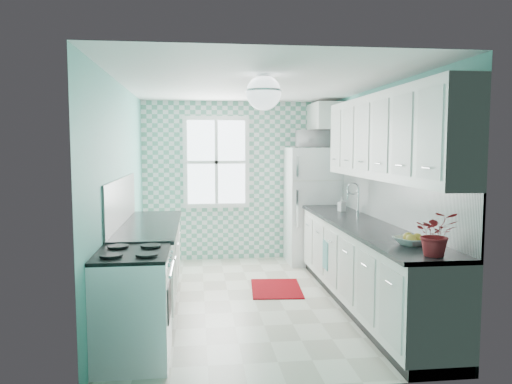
{
  "coord_description": "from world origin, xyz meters",
  "views": [
    {
      "loc": [
        -0.66,
        -5.69,
        1.8
      ],
      "look_at": [
        0.05,
        0.25,
        1.25
      ],
      "focal_mm": 35.0,
      "sensor_mm": 36.0,
      "label": 1
    }
  ],
  "objects": [
    {
      "name": "sink",
      "position": [
        1.2,
        0.39,
        0.93
      ],
      "size": [
        0.48,
        0.41,
        0.53
      ],
      "rotation": [
        0.0,
        0.0,
        0.03
      ],
      "color": "silver",
      "rests_on": "countertop_right"
    },
    {
      "name": "upper_cabinets_right",
      "position": [
        1.33,
        -0.6,
        1.9
      ],
      "size": [
        0.33,
        3.2,
        0.9
      ],
      "primitive_type": "cube",
      "color": "white",
      "rests_on": "wall_right"
    },
    {
      "name": "base_cabinets_right",
      "position": [
        1.2,
        -0.4,
        0.45
      ],
      "size": [
        0.6,
        3.6,
        0.9
      ],
      "primitive_type": "cube",
      "color": "white",
      "rests_on": "floor"
    },
    {
      "name": "potted_plant",
      "position": [
        1.2,
        -2.03,
        1.12
      ],
      "size": [
        0.39,
        0.37,
        0.36
      ],
      "primitive_type": "imported",
      "rotation": [
        0.0,
        0.0,
        -0.31
      ],
      "color": "#B41917",
      "rests_on": "countertop_right"
    },
    {
      "name": "rug",
      "position": [
        0.32,
        0.4,
        0.01
      ],
      "size": [
        0.69,
        0.93,
        0.01
      ],
      "primitive_type": "cube",
      "rotation": [
        0.0,
        0.0,
        -0.08
      ],
      "color": "#621008",
      "rests_on": "floor"
    },
    {
      "name": "window",
      "position": [
        -0.35,
        2.16,
        1.55
      ],
      "size": [
        1.04,
        0.05,
        1.44
      ],
      "color": "white",
      "rests_on": "wall_back"
    },
    {
      "name": "upper_cabinet_fridge",
      "position": [
        1.3,
        1.83,
        2.25
      ],
      "size": [
        0.4,
        0.74,
        0.4
      ],
      "primitive_type": "cube",
      "color": "white",
      "rests_on": "wall_right"
    },
    {
      "name": "wall_left",
      "position": [
        -1.51,
        0.0,
        1.25
      ],
      "size": [
        0.02,
        4.4,
        2.5
      ],
      "primitive_type": "cube",
      "color": "#60BDAE",
      "rests_on": "floor"
    },
    {
      "name": "base_cabinets_left",
      "position": [
        -1.2,
        -0.07,
        0.45
      ],
      "size": [
        0.6,
        2.15,
        0.9
      ],
      "primitive_type": "cube",
      "color": "white",
      "rests_on": "floor"
    },
    {
      "name": "floor",
      "position": [
        0.0,
        0.0,
        -0.01
      ],
      "size": [
        3.0,
        4.4,
        0.02
      ],
      "primitive_type": "cube",
      "color": "silver",
      "rests_on": "ground"
    },
    {
      "name": "countertop_right",
      "position": [
        1.19,
        -0.4,
        0.92
      ],
      "size": [
        0.63,
        3.6,
        0.04
      ],
      "primitive_type": "cube",
      "color": "black",
      "rests_on": "base_cabinets_right"
    },
    {
      "name": "wall_right",
      "position": [
        1.51,
        0.0,
        1.25
      ],
      "size": [
        0.02,
        4.4,
        2.5
      ],
      "primitive_type": "cube",
      "color": "#60BDAE",
      "rests_on": "floor"
    },
    {
      "name": "accent_wall",
      "position": [
        0.0,
        2.19,
        1.25
      ],
      "size": [
        3.0,
        0.01,
        2.5
      ],
      "primitive_type": "cube",
      "color": "#63A88E",
      "rests_on": "wall_back"
    },
    {
      "name": "stove",
      "position": [
        -1.2,
        -1.52,
        0.48
      ],
      "size": [
        0.61,
        0.76,
        0.91
      ],
      "rotation": [
        0.0,
        0.0,
        -0.03
      ],
      "color": "silver",
      "rests_on": "floor"
    },
    {
      "name": "backsplash_left",
      "position": [
        -1.49,
        -0.07,
        1.2
      ],
      "size": [
        0.02,
        2.15,
        0.51
      ],
      "primitive_type": "cube",
      "color": "white",
      "rests_on": "wall_left"
    },
    {
      "name": "ceiling_light",
      "position": [
        0.0,
        -0.8,
        2.32
      ],
      "size": [
        0.34,
        0.34,
        0.35
      ],
      "color": "silver",
      "rests_on": "ceiling"
    },
    {
      "name": "dish_towel",
      "position": [
        0.89,
        0.13,
        0.48
      ],
      "size": [
        0.09,
        0.22,
        0.34
      ],
      "primitive_type": "cube",
      "rotation": [
        0.0,
        0.0,
        0.32
      ],
      "color": "#51A8A1",
      "rests_on": "base_cabinets_right"
    },
    {
      "name": "backsplash_right",
      "position": [
        1.49,
        -0.4,
        1.2
      ],
      "size": [
        0.02,
        3.6,
        0.51
      ],
      "primitive_type": "cube",
      "color": "white",
      "rests_on": "wall_right"
    },
    {
      "name": "fruit_bowl",
      "position": [
        1.2,
        -1.59,
        0.98
      ],
      "size": [
        0.38,
        0.38,
        0.07
      ],
      "primitive_type": "imported",
      "rotation": [
        0.0,
        0.0,
        0.41
      ],
      "color": "silver",
      "rests_on": "countertop_right"
    },
    {
      "name": "soap_bottle",
      "position": [
        1.25,
        0.69,
        1.03
      ],
      "size": [
        0.11,
        0.11,
        0.19
      ],
      "primitive_type": "imported",
      "rotation": [
        0.0,
        0.0,
        0.32
      ],
      "color": "#A8C1CA",
      "rests_on": "countertop_right"
    },
    {
      "name": "countertop_left",
      "position": [
        -1.19,
        -0.07,
        0.92
      ],
      "size": [
        0.63,
        2.15,
        0.04
      ],
      "primitive_type": "cube",
      "color": "black",
      "rests_on": "base_cabinets_left"
    },
    {
      "name": "microwave",
      "position": [
        1.11,
        1.8,
        1.91
      ],
      "size": [
        0.48,
        0.33,
        0.27
      ],
      "primitive_type": "imported",
      "rotation": [
        0.0,
        0.0,
        3.15
      ],
      "color": "white",
      "rests_on": "fridge"
    },
    {
      "name": "ceiling",
      "position": [
        0.0,
        0.0,
        2.51
      ],
      "size": [
        3.0,
        4.4,
        0.02
      ],
      "primitive_type": "cube",
      "color": "white",
      "rests_on": "wall_back"
    },
    {
      "name": "fridge",
      "position": [
        1.11,
        1.8,
        0.89
      ],
      "size": [
        0.77,
        0.77,
        1.78
      ],
      "rotation": [
        0.0,
        0.0,
        -0.02
      ],
      "color": "white",
      "rests_on": "floor"
    },
    {
      "name": "wall_front",
      "position": [
        0.0,
        -2.21,
        1.25
      ],
      "size": [
        3.0,
        0.02,
        2.5
      ],
      "primitive_type": "cube",
      "color": "#60BDAE",
      "rests_on": "floor"
    },
    {
      "name": "wall_back",
      "position": [
        0.0,
        2.21,
        1.25
      ],
      "size": [
        3.0,
        0.02,
        2.5
      ],
      "primitive_type": "cube",
      "color": "#60BDAE",
      "rests_on": "floor"
    }
  ]
}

